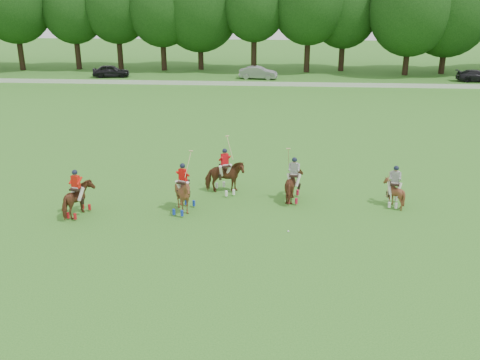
# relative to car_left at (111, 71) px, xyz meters

# --- Properties ---
(ground) EXTENTS (180.00, 180.00, 0.00)m
(ground) POSITION_rel_car_left_xyz_m (16.77, -42.50, -0.73)
(ground) COLOR #2A671D
(ground) RESTS_ON ground
(tree_line) EXTENTS (117.98, 14.32, 14.75)m
(tree_line) POSITION_rel_car_left_xyz_m (17.04, 5.55, 7.50)
(tree_line) COLOR black
(tree_line) RESTS_ON ground
(boundary_rail) EXTENTS (120.00, 0.10, 0.44)m
(boundary_rail) POSITION_rel_car_left_xyz_m (16.77, -4.50, -0.51)
(boundary_rail) COLOR white
(boundary_rail) RESTS_ON ground
(car_left) EXTENTS (4.51, 2.39, 1.46)m
(car_left) POSITION_rel_car_left_xyz_m (0.00, 0.00, 0.00)
(car_left) COLOR black
(car_left) RESTS_ON ground
(car_mid) EXTENTS (4.55, 2.02, 1.45)m
(car_mid) POSITION_rel_car_left_xyz_m (17.53, 0.00, -0.01)
(car_mid) COLOR gray
(car_mid) RESTS_ON ground
(car_right) EXTENTS (4.53, 1.90, 1.31)m
(car_right) POSITION_rel_car_left_xyz_m (42.41, 0.00, -0.08)
(car_right) COLOR black
(car_right) RESTS_ON ground
(polo_red_a) EXTENTS (1.31, 2.05, 2.30)m
(polo_red_a) POSITION_rel_car_left_xyz_m (10.60, -39.97, 0.10)
(polo_red_a) COLOR #542A16
(polo_red_a) RESTS_ON ground
(polo_red_b) EXTENTS (2.25, 2.15, 2.98)m
(polo_red_b) POSITION_rel_car_left_xyz_m (17.29, -36.50, 0.16)
(polo_red_b) COLOR #542A16
(polo_red_b) RESTS_ON ground
(polo_red_c) EXTENTS (1.85, 1.97, 3.02)m
(polo_red_c) POSITION_rel_car_left_xyz_m (15.55, -39.16, 0.18)
(polo_red_c) COLOR #542A16
(polo_red_c) RESTS_ON ground
(polo_stripe_a) EXTENTS (1.20, 1.96, 2.85)m
(polo_stripe_a) POSITION_rel_car_left_xyz_m (20.87, -37.34, 0.11)
(polo_stripe_a) COLOR #542A16
(polo_stripe_a) RESTS_ON ground
(polo_stripe_b) EXTENTS (1.32, 1.42, 2.10)m
(polo_stripe_b) POSITION_rel_car_left_xyz_m (25.83, -37.64, 0.00)
(polo_stripe_b) COLOR #542A16
(polo_stripe_b) RESTS_ON ground
(polo_ball) EXTENTS (0.09, 0.09, 0.09)m
(polo_ball) POSITION_rel_car_left_xyz_m (20.59, -41.10, -0.69)
(polo_ball) COLOR white
(polo_ball) RESTS_ON ground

